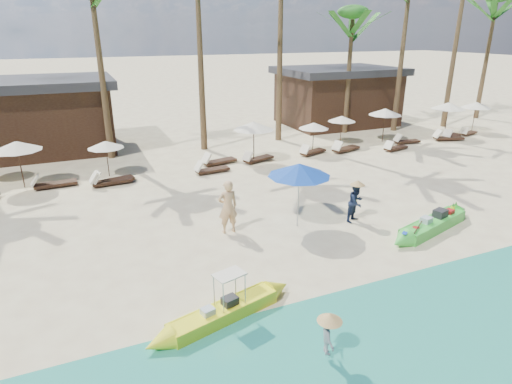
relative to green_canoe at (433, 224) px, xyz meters
name	(u,v)px	position (x,y,z in m)	size (l,w,h in m)	color
ground	(265,259)	(-6.57, 0.46, -0.23)	(240.00, 240.00, 0.00)	beige
wet_sand_strip	(357,362)	(-6.57, -4.54, -0.23)	(240.00, 4.50, 0.01)	tan
green_canoe	(433,224)	(0.00, 0.00, 0.00)	(5.36, 1.88, 0.70)	green
yellow_canoe	(224,312)	(-8.79, -1.92, -0.03)	(4.73, 1.57, 1.25)	#FEF920
tourist	(228,207)	(-6.99, 2.79, 0.76)	(0.73, 0.48, 1.99)	tan
vendor_green	(356,202)	(-2.16, 1.81, 0.54)	(0.75, 0.58, 1.54)	#131C34
vendor_yellow	(329,336)	(-7.14, -4.20, 0.41)	(0.60, 0.34, 0.92)	gray
blue_umbrella	(299,170)	(-4.43, 2.25, 1.99)	(2.29, 2.29, 2.46)	#99999E
resort_parasol_4	(16,146)	(-14.22, 11.05, 1.78)	(2.16, 2.16, 2.23)	#372316
lounger_4_left	(52,183)	(-13.01, 10.49, -0.01)	(2.01, 0.72, 0.67)	#372316
lounger_4_right	(109,181)	(-10.52, 9.83, -0.02)	(1.97, 0.72, 0.66)	#372316
resort_parasol_5	(105,145)	(-10.39, 11.24, 1.41)	(1.77, 1.77, 1.82)	#372316
lounger_5_left	(111,180)	(-10.41, 9.89, -0.01)	(2.03, 0.99, 0.66)	#372316
resort_parasol_6	(254,126)	(-2.71, 10.58, 1.84)	(2.24, 2.24, 2.30)	#372316
lounger_6_left	(210,169)	(-5.52, 9.71, -0.03)	(1.88, 0.73, 0.62)	#372316
lounger_6_right	(217,161)	(-4.71, 10.97, -0.01)	(2.06, 1.00, 0.67)	#372316
resort_parasol_7	(314,126)	(1.30, 10.99, 1.44)	(1.80, 1.80, 1.85)	#372316
lounger_7_left	(257,158)	(-2.53, 10.59, -0.02)	(2.00, 1.14, 0.65)	#372316
lounger_7_right	(312,151)	(1.06, 10.69, -0.03)	(1.93, 1.15, 0.63)	#372316
resort_parasol_8	(342,119)	(4.08, 12.23, 1.42)	(1.78, 1.78, 1.83)	#372316
lounger_8_left	(344,148)	(3.23, 10.48, -0.01)	(2.08, 1.12, 0.68)	#372316
resort_parasol_9	(385,112)	(7.01, 11.66, 1.74)	(2.13, 2.13, 2.19)	#372316
lounger_9_left	(395,147)	(6.23, 9.52, -0.04)	(1.81, 0.87, 0.59)	#372316
lounger_9_right	(405,141)	(8.03, 10.61, -0.03)	(1.82, 0.77, 0.60)	#372316
resort_parasol_10	(449,106)	(12.00, 11.23, 1.88)	(2.28, 2.28, 2.35)	#372316
lounger_10_left	(447,137)	(11.15, 10.19, -0.01)	(2.09, 1.19, 0.68)	#372316
lounger_10_right	(451,135)	(11.92, 10.56, -0.03)	(1.93, 1.14, 0.63)	#372316
resort_parasol_11	(476,105)	(15.01, 11.57, 1.69)	(2.08, 2.08, 2.14)	#372316
lounger_11_left	(468,133)	(13.75, 10.81, -0.05)	(1.74, 0.91, 0.56)	#372316
palm_6	(352,28)	(6.27, 14.98, 6.82)	(2.08, 2.08, 8.51)	brown
palm_9	(494,15)	(19.64, 15.27, 7.82)	(2.08, 2.08, 9.82)	brown
pavilion_west	(20,116)	(-14.57, 17.96, 1.96)	(10.80, 6.60, 4.30)	#372316
pavilion_east	(337,95)	(7.43, 17.96, 1.96)	(8.80, 6.60, 4.30)	#372316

